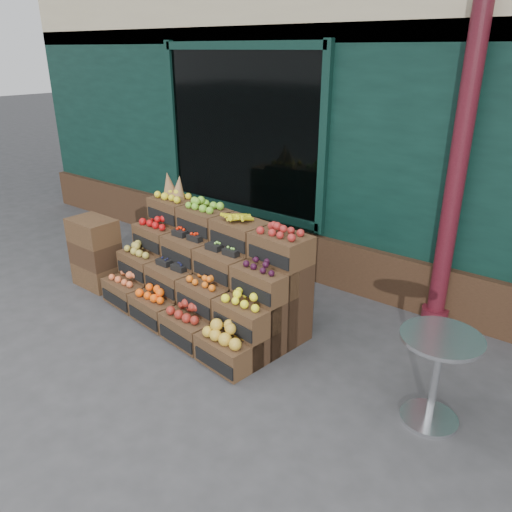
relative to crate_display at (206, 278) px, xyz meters
The scene contains 6 objects.
ground 1.15m from the crate_display, 37.13° to the right, with size 60.00×60.00×0.00m, color #373739.
shop_facade 4.95m from the crate_display, 79.26° to the left, with size 12.00×6.24×4.80m.
crate_display is the anchor object (origin of this frame).
spare_crates 1.62m from the crate_display, 169.94° to the right, with size 0.58×0.41×0.86m.
bistro_table 2.58m from the crate_display, ahead, with size 0.62×0.62×0.77m.
shopkeeper 2.41m from the crate_display, 101.99° to the left, with size 0.75×0.49×2.06m, color #1D672C.
Camera 1 is at (2.61, -2.87, 2.74)m, focal length 35.00 mm.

